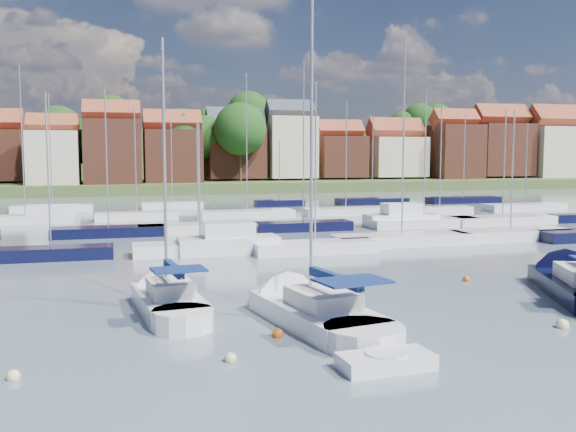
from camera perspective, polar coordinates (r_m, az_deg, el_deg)
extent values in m
plane|color=#475660|center=(65.76, -3.68, -0.51)|extent=(260.00, 260.00, 0.00)
cube|color=silver|center=(29.22, -10.55, -7.96)|extent=(3.14, 6.27, 1.20)
cone|color=silver|center=(32.85, -11.76, -6.46)|extent=(2.81, 3.19, 2.52)
cylinder|color=silver|center=(26.35, -9.33, -9.45)|extent=(2.77, 2.77, 1.20)
cube|color=silver|center=(28.61, -10.43, -6.30)|extent=(2.02, 2.69, 0.70)
cylinder|color=#B2B2B7|center=(28.83, -10.92, 4.28)|extent=(0.14, 0.14, 11.18)
cylinder|color=#B2B2B7|center=(27.64, -10.13, -4.92)|extent=(0.45, 3.35, 0.10)
cube|color=navy|center=(27.61, -10.14, -4.62)|extent=(0.64, 3.20, 0.35)
cube|color=navy|center=(26.53, -9.70, -4.70)|extent=(2.29, 1.73, 0.08)
cube|color=silver|center=(26.85, 2.54, -9.09)|extent=(4.31, 7.71, 1.20)
cone|color=silver|center=(30.82, -1.47, -7.15)|extent=(3.63, 4.03, 3.03)
cylinder|color=silver|center=(23.83, 6.74, -11.06)|extent=(3.54, 3.54, 1.20)
cube|color=silver|center=(26.19, 3.08, -7.33)|extent=(2.64, 3.37, 0.70)
cylinder|color=#B2B2B7|center=(26.42, 2.09, 6.75)|extent=(0.14, 0.14, 13.48)
cylinder|color=#B2B2B7|center=(25.15, 4.19, -5.91)|extent=(0.84, 3.99, 0.10)
cube|color=navy|center=(25.12, 4.20, -5.57)|extent=(1.00, 3.83, 0.35)
cube|color=navy|center=(23.98, 5.76, -5.76)|extent=(2.87, 2.26, 0.08)
cone|color=black|center=(39.84, 22.52, -4.64)|extent=(4.57, 4.88, 3.36)
cube|color=silver|center=(21.81, 8.69, -12.77)|extent=(3.19, 1.63, 0.61)
cylinder|color=silver|center=(21.75, 8.70, -12.34)|extent=(1.44, 1.44, 0.39)
sphere|color=beige|center=(22.46, -23.22, -13.21)|extent=(0.44, 0.44, 0.44)
sphere|color=beige|center=(22.46, -5.13, -12.76)|extent=(0.43, 0.43, 0.43)
sphere|color=#D85914|center=(25.17, -0.92, -10.69)|extent=(0.46, 0.46, 0.46)
sphere|color=beige|center=(28.65, 23.20, -9.12)|extent=(0.52, 0.52, 0.52)
sphere|color=#D85914|center=(36.92, 15.58, -5.60)|extent=(0.41, 0.41, 0.41)
cube|color=black|center=(45.37, -20.31, -3.22)|extent=(8.01, 2.24, 1.00)
cylinder|color=#B2B2B7|center=(44.88, -20.56, 3.84)|extent=(0.12, 0.12, 10.16)
cube|color=silver|center=(45.16, -7.81, -2.95)|extent=(9.22, 2.58, 1.00)
cylinder|color=#B2B2B7|center=(44.70, -7.89, 2.87)|extent=(0.12, 0.12, 8.18)
cube|color=silver|center=(45.28, 2.43, -2.88)|extent=(8.78, 2.46, 1.00)
cylinder|color=#B2B2B7|center=(44.78, 2.46, 4.77)|extent=(0.12, 0.12, 11.06)
cube|color=silver|center=(49.92, 10.07, -2.16)|extent=(10.79, 3.02, 1.00)
cylinder|color=#B2B2B7|center=(49.47, 10.23, 6.98)|extent=(0.12, 0.12, 14.87)
cube|color=silver|center=(55.03, 19.15, -1.67)|extent=(10.13, 2.84, 1.00)
cylinder|color=#B2B2B7|center=(54.64, 19.34, 3.85)|extent=(0.12, 0.12, 9.59)
cube|color=silver|center=(45.22, -5.32, -2.72)|extent=(7.00, 2.60, 1.40)
cube|color=silver|center=(45.07, -5.33, -1.34)|extent=(3.50, 2.20, 1.30)
cube|color=black|center=(56.16, -15.66, -1.42)|extent=(9.30, 2.60, 1.00)
cylinder|color=#B2B2B7|center=(55.76, -15.83, 4.96)|extent=(0.12, 0.12, 11.48)
cube|color=silver|center=(56.94, -7.98, -1.17)|extent=(10.40, 2.91, 1.00)
cylinder|color=#B2B2B7|center=(56.57, -8.04, 3.75)|extent=(0.12, 0.12, 8.77)
cube|color=black|center=(58.12, 1.37, -0.97)|extent=(8.80, 2.46, 1.00)
cylinder|color=#B2B2B7|center=(57.73, 1.39, 6.60)|extent=(0.12, 0.12, 14.33)
cube|color=silver|center=(62.40, 11.96, -0.64)|extent=(10.73, 3.00, 1.00)
cylinder|color=#B2B2B7|center=(62.04, 12.09, 5.41)|extent=(0.12, 0.12, 12.14)
cube|color=silver|center=(66.47, 18.53, -0.43)|extent=(10.48, 2.93, 1.00)
cylinder|color=#B2B2B7|center=(66.14, 18.68, 4.43)|extent=(0.12, 0.12, 10.28)
cube|color=silver|center=(62.29, 10.03, -0.47)|extent=(7.00, 2.60, 1.40)
cube|color=silver|center=(62.18, 10.05, 0.53)|extent=(3.50, 2.20, 1.30)
cube|color=silver|center=(69.23, -22.32, -0.33)|extent=(9.71, 2.72, 1.00)
cylinder|color=#B2B2B7|center=(68.91, -22.57, 6.25)|extent=(0.12, 0.12, 14.88)
cube|color=silver|center=(68.98, -13.29, -0.07)|extent=(8.49, 2.38, 1.00)
cylinder|color=#B2B2B7|center=(68.65, -13.41, 5.05)|extent=(0.12, 0.12, 11.31)
cube|color=silver|center=(69.56, -3.66, 0.12)|extent=(10.16, 2.85, 1.00)
cylinder|color=#B2B2B7|center=(69.24, -3.70, 6.55)|extent=(0.12, 0.12, 14.59)
cube|color=silver|center=(72.75, 5.15, 0.35)|extent=(9.53, 2.67, 1.00)
cylinder|color=#B2B2B7|center=(72.44, 5.19, 5.44)|extent=(0.12, 0.12, 11.91)
cube|color=silver|center=(75.99, 13.31, 0.45)|extent=(7.62, 2.13, 1.00)
cylinder|color=#B2B2B7|center=(75.69, 13.43, 5.40)|extent=(0.12, 0.12, 12.13)
cube|color=silver|center=(83.26, 20.29, 0.69)|extent=(10.17, 2.85, 1.00)
cylinder|color=#B2B2B7|center=(83.00, 20.42, 4.39)|extent=(0.12, 0.12, 9.73)
cube|color=silver|center=(81.29, -20.20, 0.58)|extent=(9.24, 2.59, 1.00)
cylinder|color=#B2B2B7|center=(81.01, -20.38, 5.58)|extent=(0.12, 0.12, 13.17)
cube|color=silver|center=(81.97, -10.24, 0.88)|extent=(7.57, 2.12, 1.00)
cylinder|color=#B2B2B7|center=(81.69, -10.31, 4.81)|extent=(0.12, 0.12, 10.24)
cube|color=black|center=(84.43, -0.76, 1.11)|extent=(6.58, 1.84, 1.00)
cylinder|color=#B2B2B7|center=(84.19, -0.77, 4.17)|extent=(0.12, 0.12, 8.01)
cube|color=black|center=(88.47, 7.47, 1.27)|extent=(9.92, 2.78, 1.00)
cylinder|color=#B2B2B7|center=(88.21, 7.52, 5.13)|extent=(0.12, 0.12, 10.92)
cube|color=black|center=(93.47, 15.30, 1.35)|extent=(10.55, 2.95, 1.00)
cylinder|color=#B2B2B7|center=(93.23, 15.40, 5.19)|extent=(0.12, 0.12, 11.51)
cube|color=#425329|center=(141.85, -9.80, 2.87)|extent=(200.00, 70.00, 3.00)
cube|color=#425329|center=(166.61, -10.62, 4.88)|extent=(200.00, 60.00, 14.00)
cube|color=beige|center=(113.56, -20.09, 4.84)|extent=(8.09, 8.80, 8.96)
cube|color=brown|center=(113.64, -20.18, 7.60)|extent=(8.25, 4.00, 4.00)
cube|color=brown|center=(114.05, -15.34, 5.49)|extent=(9.36, 10.17, 10.97)
cube|color=brown|center=(114.24, -15.42, 8.81)|extent=(9.54, 4.63, 4.63)
cube|color=brown|center=(116.17, -10.21, 5.22)|extent=(9.90, 8.56, 9.42)
cube|color=brown|center=(116.28, -10.26, 8.14)|extent=(10.10, 4.90, 4.90)
cube|color=brown|center=(122.72, -4.73, 5.61)|extent=(10.59, 8.93, 9.49)
cube|color=#383A42|center=(122.86, -4.76, 8.42)|extent=(10.80, 5.24, 5.24)
cube|color=beige|center=(124.23, 0.18, 6.12)|extent=(9.01, 8.61, 11.65)
cube|color=#383A42|center=(124.48, 0.19, 9.31)|extent=(9.19, 4.46, 4.46)
cube|color=brown|center=(128.50, 4.57, 5.28)|extent=(9.10, 9.34, 8.00)
cube|color=brown|center=(128.57, 4.59, 7.56)|extent=(9.28, 4.50, 4.50)
cube|color=beige|center=(132.53, 9.45, 5.20)|extent=(10.86, 9.59, 7.88)
cube|color=brown|center=(132.60, 9.49, 7.48)|extent=(11.07, 5.37, 5.37)
cube|color=brown|center=(135.49, 14.50, 5.51)|extent=(9.18, 9.96, 10.97)
cube|color=brown|center=(135.65, 14.57, 8.30)|extent=(9.36, 4.54, 4.54)
cube|color=brown|center=(142.53, 18.27, 5.61)|extent=(11.39, 9.67, 10.76)
cube|color=brown|center=(142.71, 18.36, 8.33)|extent=(11.62, 5.64, 5.64)
cube|color=beige|center=(148.45, 22.83, 5.21)|extent=(12.95, 8.52, 10.80)
cube|color=brown|center=(148.61, 22.93, 7.91)|extent=(13.21, 6.41, 6.41)
cylinder|color=#382619|center=(155.99, 11.57, 6.10)|extent=(0.50, 0.50, 4.47)
sphere|color=#244916|center=(156.16, 11.61, 8.33)|extent=(8.18, 8.18, 8.18)
cylinder|color=#382619|center=(121.18, -7.29, 4.10)|extent=(0.50, 0.50, 4.46)
sphere|color=#244916|center=(121.16, -7.32, 6.96)|extent=(8.15, 8.15, 8.15)
cylinder|color=#382619|center=(140.61, -3.51, 6.29)|extent=(0.50, 0.50, 5.15)
sphere|color=#244916|center=(140.86, -3.53, 9.13)|extent=(9.41, 9.41, 9.41)
cylinder|color=#382619|center=(140.43, -15.38, 6.14)|extent=(0.50, 0.50, 4.56)
sphere|color=#244916|center=(140.64, -15.45, 8.66)|extent=(8.34, 8.34, 8.34)
cylinder|color=#382619|center=(129.81, -19.65, 4.08)|extent=(0.50, 0.50, 5.15)
sphere|color=#244916|center=(129.84, -19.75, 7.16)|extent=(9.42, 9.42, 9.42)
cylinder|color=#382619|center=(131.57, -3.34, 4.11)|extent=(0.50, 0.50, 3.77)
sphere|color=#244916|center=(131.53, -3.36, 6.34)|extent=(6.89, 6.89, 6.89)
cylinder|color=#382619|center=(117.14, -4.25, 4.27)|extent=(0.50, 0.50, 5.21)
sphere|color=#244916|center=(117.18, -4.27, 7.73)|extent=(9.53, 9.53, 9.53)
cylinder|color=#382619|center=(146.31, 15.77, 3.91)|extent=(0.50, 0.50, 2.97)
sphere|color=#244916|center=(146.25, 15.82, 5.49)|extent=(5.44, 5.44, 5.44)
cylinder|color=#382619|center=(118.47, -9.36, 4.13)|extent=(0.50, 0.50, 4.84)
sphere|color=#244916|center=(118.49, -9.41, 7.31)|extent=(8.85, 8.85, 8.85)
cylinder|color=#382619|center=(154.39, 10.17, 6.00)|extent=(0.50, 0.50, 3.72)
sphere|color=#244916|center=(154.51, 10.20, 7.87)|extent=(6.80, 6.80, 6.80)
cylinder|color=#382619|center=(135.86, 14.53, 4.05)|extent=(0.50, 0.50, 4.05)
sphere|color=#244916|center=(135.83, 14.59, 6.36)|extent=(7.40, 7.40, 7.40)
cylinder|color=#382619|center=(138.80, -6.89, 5.99)|extent=(0.50, 0.50, 3.93)
sphere|color=#244916|center=(138.93, -6.92, 8.19)|extent=(7.19, 7.19, 7.19)
cylinder|color=#382619|center=(131.70, 4.29, 4.12)|extent=(0.50, 0.50, 3.82)
sphere|color=#244916|center=(131.66, 4.31, 6.38)|extent=(6.99, 6.99, 6.99)
cylinder|color=#382619|center=(117.39, -17.28, 3.61)|extent=(0.50, 0.50, 3.48)
sphere|color=#244916|center=(117.33, -17.35, 5.91)|extent=(6.37, 6.37, 6.37)
cylinder|color=#382619|center=(145.14, 14.03, 3.95)|extent=(0.50, 0.50, 2.99)
sphere|color=#244916|center=(145.08, 14.07, 5.54)|extent=(5.46, 5.46, 5.46)
cylinder|color=#382619|center=(124.30, -7.41, 3.86)|extent=(0.50, 0.50, 3.25)
sphere|color=#244916|center=(124.24, -7.44, 5.89)|extent=(5.94, 5.94, 5.94)
cylinder|color=#382619|center=(125.29, -10.54, 3.77)|extent=(0.50, 0.50, 2.98)
sphere|color=#244916|center=(125.22, -10.57, 5.62)|extent=(5.46, 5.46, 5.46)
cylinder|color=#382619|center=(165.15, 13.07, 6.33)|extent=(0.50, 0.50, 4.29)
sphere|color=#244916|center=(165.33, 13.11, 8.35)|extent=(7.84, 7.84, 7.84)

